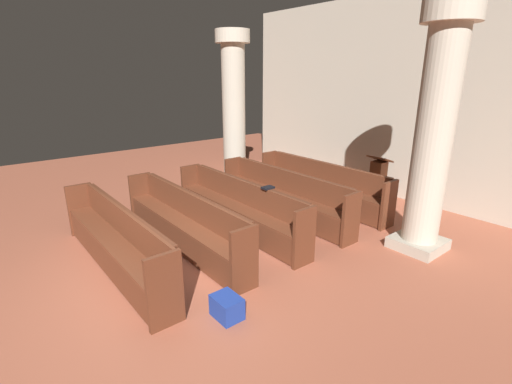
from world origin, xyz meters
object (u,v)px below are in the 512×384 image
object	(u,v)px
pew_row_2	(238,205)
pillar_far_side	(234,109)
hymn_book	(268,188)
pew_row_0	(320,183)
pew_row_4	(114,238)
lectern	(377,183)
pew_row_1	(283,193)
pew_row_3	(183,220)
kneeler_box_blue	(227,307)
pillar_aisle_side	(434,131)

from	to	relation	value
pew_row_2	pillar_far_side	distance (m)	3.32
hymn_book	pew_row_0	bearing A→B (deg)	106.46
pew_row_4	lectern	xyz separation A→B (m)	(0.70, 5.62, -0.05)
pew_row_1	pew_row_3	size ratio (longest dim) A/B	1.00
kneeler_box_blue	pillar_far_side	bearing A→B (deg)	143.00
pew_row_4	pillar_far_side	bearing A→B (deg)	121.72
pew_row_4	pillar_aisle_side	world-z (taller)	pillar_aisle_side
pew_row_0	pillar_aisle_side	world-z (taller)	pillar_aisle_side
pew_row_3	pillar_aisle_side	distance (m)	4.19
pew_row_0	pew_row_1	xyz separation A→B (m)	(0.00, -1.13, 0.00)
hymn_book	pillar_far_side	bearing A→B (deg)	153.70
pew_row_1	lectern	xyz separation A→B (m)	(0.70, 2.24, -0.05)
pew_row_2	pew_row_1	bearing A→B (deg)	90.00
pillar_aisle_side	hymn_book	world-z (taller)	pillar_aisle_side
pew_row_3	pillar_aisle_side	xyz separation A→B (m)	(2.50, 3.03, 1.46)
pew_row_0	pew_row_2	bearing A→B (deg)	-90.00
pillar_far_side	lectern	world-z (taller)	pillar_far_side
pew_row_4	lectern	world-z (taller)	lectern
pew_row_0	pillar_aisle_side	bearing A→B (deg)	-8.06
pillar_aisle_side	hymn_book	size ratio (longest dim) A/B	18.35
pillar_aisle_side	pillar_far_side	size ratio (longest dim) A/B	1.00
pew_row_0	lectern	size ratio (longest dim) A/B	3.18
pew_row_1	pillar_far_side	distance (m)	2.91
pew_row_3	hymn_book	distance (m)	1.52
lectern	pew_row_3	bearing A→B (deg)	-98.90
pew_row_1	pew_row_4	world-z (taller)	same
lectern	kneeler_box_blue	bearing A→B (deg)	-75.63
pew_row_0	pew_row_3	bearing A→B (deg)	-90.00
lectern	pew_row_1	bearing A→B (deg)	-107.45
pew_row_3	kneeler_box_blue	distance (m)	2.08
pillar_aisle_side	pillar_far_side	bearing A→B (deg)	-177.67
pew_row_2	pew_row_4	distance (m)	2.25
kneeler_box_blue	lectern	bearing A→B (deg)	104.37
pillar_aisle_side	kneeler_box_blue	xyz separation A→B (m)	(-0.51, -3.54, -1.83)
pew_row_1	kneeler_box_blue	distance (m)	3.43
pew_row_0	pillar_far_side	bearing A→B (deg)	-167.23
pew_row_0	pew_row_1	world-z (taller)	same
pew_row_1	lectern	world-z (taller)	lectern
pew_row_2	hymn_book	world-z (taller)	hymn_book
pew_row_3	kneeler_box_blue	xyz separation A→B (m)	(1.99, -0.51, -0.37)
lectern	hymn_book	xyz separation A→B (m)	(-0.09, -3.18, 0.49)
pew_row_0	pew_row_4	distance (m)	4.51
kneeler_box_blue	pew_row_4	bearing A→B (deg)	-162.79
pew_row_0	lectern	xyz separation A→B (m)	(0.70, 1.11, -0.05)
pew_row_0	hymn_book	world-z (taller)	hymn_book
pew_row_0	pillar_aisle_side	distance (m)	2.91
pillar_aisle_side	pew_row_2	bearing A→B (deg)	-142.69
pew_row_3	lectern	size ratio (longest dim) A/B	3.18
pew_row_2	pew_row_3	world-z (taller)	same
pillar_far_side	pew_row_1	bearing A→B (deg)	-13.20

